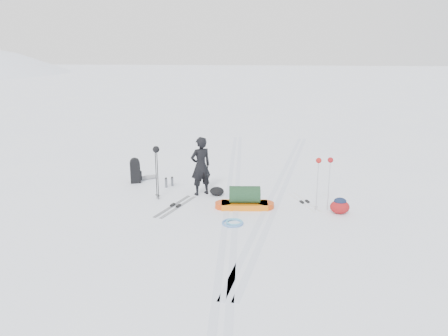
{
  "coord_description": "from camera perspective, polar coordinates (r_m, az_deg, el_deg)",
  "views": [
    {
      "loc": [
        1.12,
        -11.25,
        4.06
      ],
      "look_at": [
        -0.22,
        0.01,
        0.95
      ],
      "focal_mm": 35.0,
      "sensor_mm": 36.0,
      "label": 1
    }
  ],
  "objects": [
    {
      "name": "ground",
      "position": [
        12.01,
        1.05,
        -4.42
      ],
      "size": [
        200.0,
        200.0,
        0.0
      ],
      "primitive_type": "plane",
      "color": "white",
      "rests_on": "ground"
    },
    {
      "name": "ski_tracks",
      "position": [
        12.8,
        4.18,
        -3.18
      ],
      "size": [
        3.38,
        17.97,
        0.01
      ],
      "color": "silver",
      "rests_on": "ground"
    },
    {
      "name": "skier",
      "position": [
        12.37,
        -3.06,
        0.25
      ],
      "size": [
        0.73,
        0.69,
        1.69
      ],
      "primitive_type": "imported",
      "rotation": [
        0.0,
        0.0,
        3.77
      ],
      "color": "black",
      "rests_on": "ground"
    },
    {
      "name": "pulk_sled",
      "position": [
        11.49,
        2.7,
        -4.16
      ],
      "size": [
        1.59,
        0.63,
        0.6
      ],
      "rotation": [
        0.0,
        0.0,
        0.1
      ],
      "color": "orange",
      "rests_on": "ground"
    },
    {
      "name": "expedition_rucksack",
      "position": [
        13.88,
        -11.31,
        -0.4
      ],
      "size": [
        0.7,
        0.75,
        0.79
      ],
      "rotation": [
        0.0,
        0.0,
        0.36
      ],
      "color": "black",
      "rests_on": "ground"
    },
    {
      "name": "ski_poles_black",
      "position": [
        12.01,
        -8.84,
        1.57
      ],
      "size": [
        0.19,
        0.19,
        1.51
      ],
      "rotation": [
        0.0,
        0.0,
        0.14
      ],
      "color": "black",
      "rests_on": "ground"
    },
    {
      "name": "ski_poles_silver",
      "position": [
        11.32,
        12.96,
        0.21
      ],
      "size": [
        0.44,
        0.22,
        1.41
      ],
      "rotation": [
        0.0,
        0.0,
        0.42
      ],
      "color": "#B8BBBF",
      "rests_on": "ground"
    },
    {
      "name": "touring_skis_grey",
      "position": [
        11.7,
        -6.34,
        -4.98
      ],
      "size": [
        0.79,
        1.79,
        0.07
      ],
      "rotation": [
        0.0,
        0.0,
        1.27
      ],
      "color": "#979A9F",
      "rests_on": "ground"
    },
    {
      "name": "touring_skis_white",
      "position": [
        12.11,
        10.47,
        -4.45
      ],
      "size": [
        0.88,
        1.62,
        0.06
      ],
      "rotation": [
        0.0,
        0.0,
        -1.16
      ],
      "color": "white",
      "rests_on": "ground"
    },
    {
      "name": "rope_coil",
      "position": [
        10.54,
        1.21,
        -7.13
      ],
      "size": [
        0.7,
        0.7,
        0.06
      ],
      "rotation": [
        0.0,
        0.0,
        -0.43
      ],
      "color": "#5081C3",
      "rests_on": "ground"
    },
    {
      "name": "small_daypack",
      "position": [
        11.49,
        14.89,
        -4.81
      ],
      "size": [
        0.56,
        0.47,
        0.42
      ],
      "rotation": [
        0.0,
        0.0,
        -0.22
      ],
      "color": "maroon",
      "rests_on": "ground"
    },
    {
      "name": "thermos_pair",
      "position": [
        13.35,
        -7.19,
        -1.84
      ],
      "size": [
        0.23,
        0.27,
        0.31
      ],
      "rotation": [
        0.0,
        0.0,
        0.11
      ],
      "color": "slate",
      "rests_on": "ground"
    },
    {
      "name": "stuff_sack",
      "position": [
        12.46,
        -0.93,
        -3.06
      ],
      "size": [
        0.49,
        0.44,
        0.25
      ],
      "rotation": [
        0.0,
        0.0,
        -0.4
      ],
      "color": "black",
      "rests_on": "ground"
    }
  ]
}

